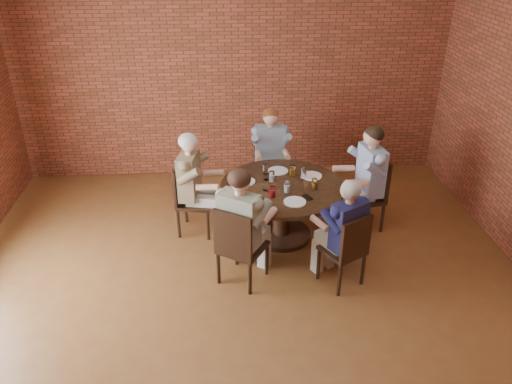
{
  "coord_description": "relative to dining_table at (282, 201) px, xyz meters",
  "views": [
    {
      "loc": [
        -0.21,
        -3.93,
        3.62
      ],
      "look_at": [
        0.17,
        1.0,
        0.94
      ],
      "focal_mm": 35.0,
      "sensor_mm": 36.0,
      "label": 1
    }
  ],
  "objects": [
    {
      "name": "floor",
      "position": [
        -0.53,
        -1.49,
        -0.53
      ],
      "size": [
        7.0,
        7.0,
        0.0
      ],
      "primitive_type": "plane",
      "color": "brown",
      "rests_on": "ground"
    },
    {
      "name": "wall_back",
      "position": [
        -0.53,
        2.01,
        1.17
      ],
      "size": [
        7.0,
        0.0,
        7.0
      ],
      "primitive_type": "plane",
      "rotation": [
        1.57,
        0.0,
        0.0
      ],
      "color": "brown",
      "rests_on": "ground"
    },
    {
      "name": "dining_table",
      "position": [
        0.0,
        0.0,
        0.0
      ],
      "size": [
        1.54,
        1.54,
        0.75
      ],
      "color": "black",
      "rests_on": "floor"
    },
    {
      "name": "chair_a",
      "position": [
        1.2,
        0.19,
        -0.0
      ],
      "size": [
        0.53,
        0.53,
        0.98
      ],
      "rotation": [
        0.0,
        0.0,
        -1.41
      ],
      "color": "black",
      "rests_on": "floor"
    },
    {
      "name": "diner_a",
      "position": [
        1.1,
        0.17,
        0.18
      ],
      "size": [
        0.79,
        0.68,
        1.41
      ],
      "primitive_type": null,
      "rotation": [
        0.0,
        0.0,
        -1.41
      ],
      "color": "#3B5899",
      "rests_on": "floor"
    },
    {
      "name": "chair_b",
      "position": [
        -0.04,
        1.18,
        -0.02
      ],
      "size": [
        0.45,
        0.45,
        0.95
      ],
      "rotation": [
        0.0,
        0.0,
        0.03
      ],
      "color": "black",
      "rests_on": "floor"
    },
    {
      "name": "diner_b",
      "position": [
        -0.04,
        1.09,
        0.15
      ],
      "size": [
        0.56,
        0.68,
        1.35
      ],
      "primitive_type": null,
      "rotation": [
        0.0,
        0.0,
        0.03
      ],
      "color": "#8395A7",
      "rests_on": "floor"
    },
    {
      "name": "chair_c",
      "position": [
        -1.18,
        0.24,
        -0.01
      ],
      "size": [
        0.52,
        0.52,
        0.96
      ],
      "rotation": [
        0.0,
        0.0,
        1.37
      ],
      "color": "black",
      "rests_on": "floor"
    },
    {
      "name": "diner_c",
      "position": [
        -1.09,
        0.22,
        0.16
      ],
      "size": [
        0.77,
        0.67,
        1.37
      ],
      "primitive_type": null,
      "rotation": [
        0.0,
        0.0,
        1.37
      ],
      "color": "brown",
      "rests_on": "floor"
    },
    {
      "name": "chair_d",
      "position": [
        -0.59,
        -0.92,
        -0.0
      ],
      "size": [
        0.64,
        0.64,
        0.98
      ],
      "rotation": [
        0.0,
        0.0,
        2.57
      ],
      "color": "black",
      "rests_on": "floor"
    },
    {
      "name": "diner_d",
      "position": [
        -0.54,
        -0.84,
        0.17
      ],
      "size": [
        0.86,
        0.9,
        1.41
      ],
      "primitive_type": null,
      "rotation": [
        0.0,
        0.0,
        2.57
      ],
      "color": "#A48F81",
      "rests_on": "floor"
    },
    {
      "name": "chair_e",
      "position": [
        0.59,
        -1.05,
        -0.03
      ],
      "size": [
        0.56,
        0.56,
        0.92
      ],
      "rotation": [
        0.0,
        0.0,
        3.66
      ],
      "color": "black",
      "rests_on": "floor"
    },
    {
      "name": "diner_e",
      "position": [
        0.55,
        -0.98,
        0.12
      ],
      "size": [
        0.75,
        0.79,
        1.3
      ],
      "primitive_type": null,
      "rotation": [
        0.0,
        0.0,
        3.66
      ],
      "color": "#181A45",
      "rests_on": "floor"
    },
    {
      "name": "plate_a",
      "position": [
        0.41,
        0.21,
        0.23
      ],
      "size": [
        0.26,
        0.26,
        0.01
      ],
      "primitive_type": "cylinder",
      "color": "white",
      "rests_on": "dining_table"
    },
    {
      "name": "plate_b",
      "position": [
        -0.01,
        0.39,
        0.23
      ],
      "size": [
        0.26,
        0.26,
        0.01
      ],
      "primitive_type": "cylinder",
      "color": "white",
      "rests_on": "dining_table"
    },
    {
      "name": "plate_c",
      "position": [
        -0.46,
        0.12,
        0.23
      ],
      "size": [
        0.26,
        0.26,
        0.01
      ],
      "primitive_type": "cylinder",
      "color": "white",
      "rests_on": "dining_table"
    },
    {
      "name": "plate_d",
      "position": [
        0.09,
        -0.44,
        0.23
      ],
      "size": [
        0.26,
        0.26,
        0.01
      ],
      "primitive_type": "cylinder",
      "color": "white",
      "rests_on": "dining_table"
    },
    {
      "name": "glass_a",
      "position": [
        0.29,
        0.16,
        0.29
      ],
      "size": [
        0.07,
        0.07,
        0.14
      ],
      "primitive_type": "cylinder",
      "color": "white",
      "rests_on": "dining_table"
    },
    {
      "name": "glass_b",
      "position": [
        0.16,
        0.25,
        0.29
      ],
      "size": [
        0.07,
        0.07,
        0.14
      ],
      "primitive_type": "cylinder",
      "color": "white",
      "rests_on": "dining_table"
    },
    {
      "name": "glass_c",
      "position": [
        -0.18,
        0.33,
        0.29
      ],
      "size": [
        0.07,
        0.07,
        0.14
      ],
      "primitive_type": "cylinder",
      "color": "white",
      "rests_on": "dining_table"
    },
    {
      "name": "glass_d",
      "position": [
        -0.12,
        0.11,
        0.29
      ],
      "size": [
        0.07,
        0.07,
        0.14
      ],
      "primitive_type": "cylinder",
      "color": "white",
      "rests_on": "dining_table"
    },
    {
      "name": "glass_e",
      "position": [
        -0.21,
        -0.11,
        0.29
      ],
      "size": [
        0.07,
        0.07,
        0.14
      ],
      "primitive_type": "cylinder",
      "color": "white",
      "rests_on": "dining_table"
    },
    {
      "name": "glass_f",
      "position": [
        -0.16,
        -0.29,
        0.29
      ],
      "size": [
        0.07,
        0.07,
        0.14
      ],
      "primitive_type": "cylinder",
      "color": "white",
      "rests_on": "dining_table"
    },
    {
      "name": "glass_g",
      "position": [
        0.03,
        -0.18,
        0.29
      ],
      "size": [
        0.07,
        0.07,
        0.14
      ],
      "primitive_type": "cylinder",
      "color": "white",
      "rests_on": "dining_table"
    },
    {
      "name": "glass_h",
      "position": [
        0.37,
        -0.13,
        0.29
      ],
      "size": [
        0.07,
        0.07,
        0.14
      ],
      "primitive_type": "cylinder",
      "color": "white",
      "rests_on": "dining_table"
    },
    {
      "name": "smartphone",
      "position": [
        0.26,
        -0.34,
        0.23
      ],
      "size": [
        0.12,
        0.16,
        0.01
      ],
      "primitive_type": "cube",
      "rotation": [
        0.0,
        0.0,
        0.39
      ],
      "color": "black",
      "rests_on": "dining_table"
    }
  ]
}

